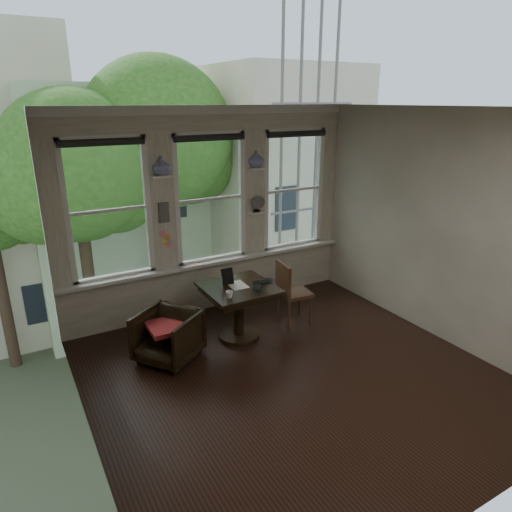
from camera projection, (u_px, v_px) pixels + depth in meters
ground at (293, 376)px, 5.35m from camera, size 4.50×4.50×0.00m
ceiling at (302, 107)px, 4.37m from camera, size 4.50×4.50×0.00m
wall_back at (210, 212)px, 6.71m from camera, size 4.50×0.00×4.50m
wall_front at (491, 350)px, 3.01m from camera, size 4.50×0.00×4.50m
wall_left at (75, 298)px, 3.80m from camera, size 0.00×4.50×4.50m
wall_right at (440, 227)px, 5.91m from camera, size 0.00×4.50×4.50m
window_left at (108, 210)px, 5.96m from camera, size 1.10×0.12×1.90m
window_center at (210, 199)px, 6.64m from camera, size 1.10×0.12×1.90m
window_right at (292, 190)px, 7.32m from camera, size 1.10×0.12×1.90m
shelf_left at (162, 176)px, 6.09m from camera, size 0.26×0.16×0.03m
shelf_right at (256, 168)px, 6.77m from camera, size 0.26×0.16×0.03m
intercom at (164, 212)px, 6.28m from camera, size 0.14×0.06×0.28m
sticky_notes at (165, 236)px, 6.39m from camera, size 0.16×0.01×0.24m
desk_fan at (257, 206)px, 6.94m from camera, size 0.20×0.20×0.24m
vase_left at (161, 166)px, 6.04m from camera, size 0.24×0.24×0.25m
vase_right at (256, 159)px, 6.72m from camera, size 0.24×0.24×0.25m
table at (239, 312)px, 6.10m from camera, size 0.90×0.90×0.75m
armchair_left at (168, 336)px, 5.59m from camera, size 0.96×0.96×0.64m
cushion_red at (167, 327)px, 5.55m from camera, size 0.45×0.45×0.06m
side_chair_right at (295, 292)px, 6.51m from camera, size 0.47×0.47×0.92m
laptop at (264, 283)px, 6.06m from camera, size 0.30×0.20×0.02m
mug at (229, 295)px, 5.61m from camera, size 0.11×0.11×0.09m
drinking_glass at (257, 287)px, 5.83m from camera, size 0.15×0.15×0.10m
tablet at (227, 276)px, 6.01m from camera, size 0.16×0.08×0.22m
papers at (237, 285)px, 6.01m from camera, size 0.23×0.31×0.00m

